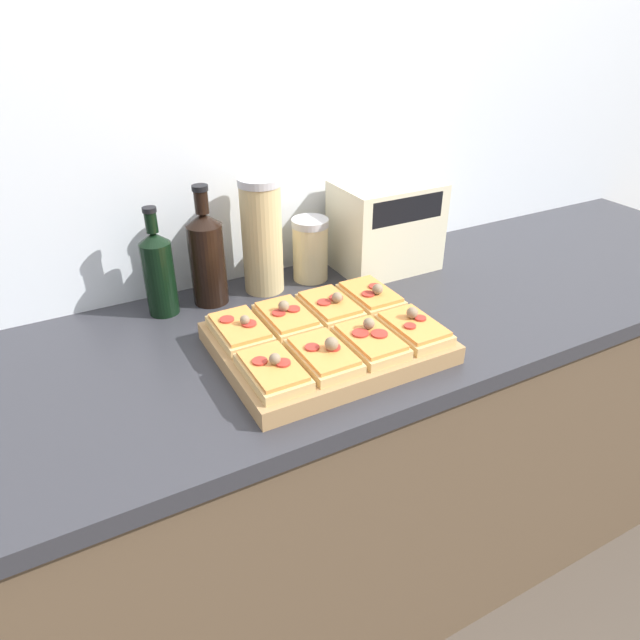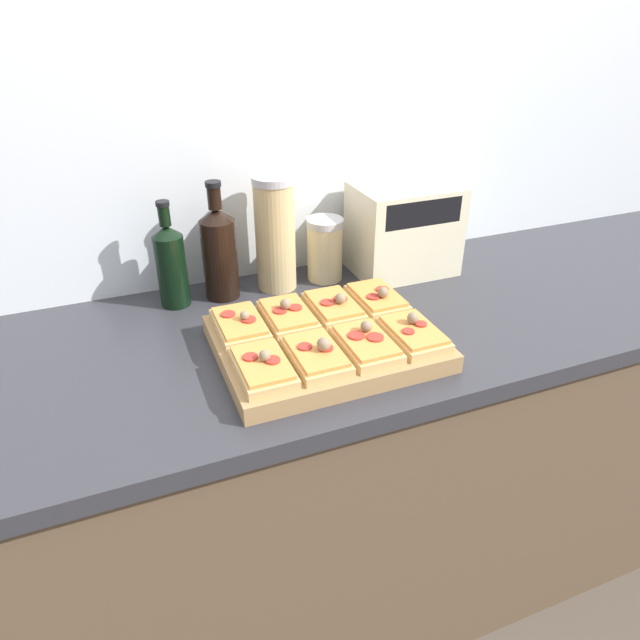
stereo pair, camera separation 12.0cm
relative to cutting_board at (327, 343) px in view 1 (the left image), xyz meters
The scene contains 16 objects.
wall_back 0.55m from the cutting_board, 80.30° to the left, with size 6.00×0.06×2.50m.
kitchen_counter 0.49m from the cutting_board, 51.12° to the left, with size 2.63×0.67×0.92m.
cutting_board is the anchor object (origin of this frame).
pizza_slice_back_left 0.18m from the cutting_board, 152.55° to the left, with size 0.10×0.16×0.05m.
pizza_slice_back_midleft 0.10m from the cutting_board, 122.70° to the left, with size 0.10×0.16×0.05m.
pizza_slice_back_midright 0.10m from the cutting_board, 56.99° to the left, with size 0.10×0.16×0.05m.
pizza_slice_back_right 0.18m from the cutting_board, 27.16° to the left, with size 0.10×0.16×0.05m.
pizza_slice_front_left 0.18m from the cutting_board, 152.56° to the right, with size 0.10×0.16×0.05m.
pizza_slice_front_midleft 0.10m from the cutting_board, 122.33° to the right, with size 0.10×0.16×0.05m.
pizza_slice_front_midright 0.10m from the cutting_board, 56.88° to the right, with size 0.10×0.16×0.05m.
pizza_slice_front_right 0.18m from the cutting_board, 27.23° to the right, with size 0.10×0.16×0.05m.
olive_oil_bottle 0.43m from the cutting_board, 128.03° to the left, with size 0.07×0.07×0.26m.
wine_bottle 0.37m from the cutting_board, 113.20° to the left, with size 0.08×0.08×0.29m.
grain_jar_tall 0.35m from the cutting_board, 89.91° to the left, with size 0.10×0.10×0.29m.
grain_jar_short 0.36m from the cutting_board, 68.05° to the left, with size 0.09×0.09×0.16m.
toaster_oven 0.47m from the cutting_board, 41.09° to the left, with size 0.29×0.19×0.23m.
Camera 1 is at (-0.57, -0.66, 1.58)m, focal length 32.00 mm.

